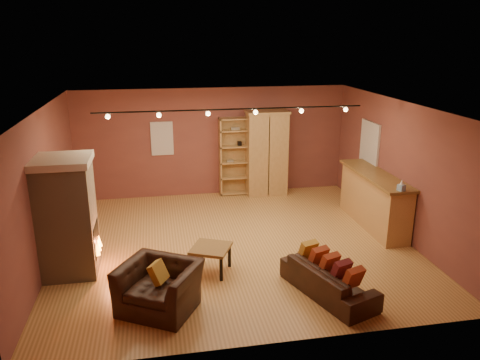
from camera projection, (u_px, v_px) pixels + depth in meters
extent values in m
plane|color=#A5753A|center=(234.00, 244.00, 9.52)|extent=(7.00, 7.00, 0.00)
plane|color=brown|center=(234.00, 107.00, 8.68)|extent=(7.00, 7.00, 0.00)
cube|color=brown|center=(213.00, 142.00, 12.15)|extent=(7.00, 0.02, 2.80)
cube|color=brown|center=(45.00, 189.00, 8.49)|extent=(0.02, 6.50, 2.80)
cube|color=brown|center=(400.00, 169.00, 9.71)|extent=(0.02, 6.50, 2.80)
cube|color=tan|center=(67.00, 220.00, 8.13)|extent=(0.90, 0.90, 2.00)
cube|color=beige|center=(60.00, 161.00, 7.81)|extent=(0.98, 0.98, 0.12)
cube|color=black|center=(94.00, 239.00, 8.32)|extent=(0.10, 0.65, 0.55)
cone|color=orange|center=(98.00, 245.00, 8.37)|extent=(0.10, 0.10, 0.22)
cube|color=silver|center=(162.00, 139.00, 11.86)|extent=(0.56, 0.04, 0.86)
cube|color=tan|center=(234.00, 155.00, 12.34)|extent=(0.84, 0.04, 2.05)
cube|color=tan|center=(220.00, 157.00, 12.14)|extent=(0.04, 0.33, 2.05)
cube|color=tan|center=(250.00, 156.00, 12.28)|extent=(0.04, 0.33, 2.05)
cube|color=gray|center=(230.00, 161.00, 12.22)|extent=(0.18, 0.12, 0.05)
cube|color=black|center=(240.00, 144.00, 12.13)|extent=(0.10, 0.10, 0.12)
cube|color=tan|center=(235.00, 192.00, 12.50)|extent=(0.84, 0.33, 0.04)
cube|color=tan|center=(235.00, 177.00, 12.38)|extent=(0.84, 0.33, 0.04)
cube|color=tan|center=(235.00, 162.00, 12.25)|extent=(0.84, 0.33, 0.03)
cube|color=tan|center=(235.00, 146.00, 12.13)|extent=(0.84, 0.33, 0.04)
cube|color=tan|center=(235.00, 130.00, 12.00)|extent=(0.84, 0.33, 0.04)
cube|color=tan|center=(235.00, 119.00, 11.91)|extent=(0.84, 0.33, 0.04)
cube|color=tan|center=(266.00, 154.00, 12.22)|extent=(1.03, 0.56, 2.16)
cube|color=olive|center=(269.00, 157.00, 11.96)|extent=(0.02, 0.01, 2.06)
cube|color=tan|center=(267.00, 112.00, 11.89)|extent=(1.09, 0.62, 0.06)
cube|color=tan|center=(374.00, 201.00, 10.30)|extent=(0.54, 2.39, 1.14)
cube|color=olive|center=(376.00, 175.00, 10.12)|extent=(0.66, 2.51, 0.06)
cube|color=#83ABD2|center=(401.00, 188.00, 9.01)|extent=(0.15, 0.15, 0.11)
cone|color=white|center=(402.00, 182.00, 8.98)|extent=(0.08, 0.08, 0.10)
cube|color=silver|center=(370.00, 143.00, 10.94)|extent=(0.05, 0.90, 1.00)
imported|color=black|center=(328.00, 275.00, 7.59)|extent=(1.08, 1.83, 0.69)
cube|color=#9E3B1F|center=(353.00, 278.00, 7.07)|extent=(0.36, 0.32, 0.36)
cube|color=maroon|center=(341.00, 270.00, 7.30)|extent=(0.36, 0.32, 0.36)
cube|color=#9E3B1F|center=(329.00, 263.00, 7.53)|extent=(0.36, 0.32, 0.36)
cube|color=#9E3B1F|center=(318.00, 256.00, 7.75)|extent=(0.36, 0.32, 0.36)
cube|color=#BC8C30|center=(308.00, 250.00, 7.98)|extent=(0.36, 0.32, 0.36)
imported|color=black|center=(159.00, 280.00, 7.15)|extent=(1.36, 1.21, 1.00)
cube|color=#BC8C30|center=(158.00, 272.00, 7.11)|extent=(0.35, 0.38, 0.34)
cube|color=olive|center=(211.00, 248.00, 8.28)|extent=(0.85, 0.85, 0.05)
cube|color=black|center=(198.00, 269.00, 8.06)|extent=(0.05, 0.05, 0.43)
cube|color=black|center=(228.00, 266.00, 8.15)|extent=(0.05, 0.05, 0.43)
cube|color=black|center=(195.00, 255.00, 8.56)|extent=(0.05, 0.05, 0.43)
cube|color=black|center=(224.00, 253.00, 8.65)|extent=(0.05, 0.05, 0.43)
cylinder|color=black|center=(232.00, 109.00, 8.90)|extent=(5.20, 0.03, 0.03)
sphere|color=#FFD88C|center=(108.00, 117.00, 8.52)|extent=(0.09, 0.09, 0.09)
sphere|color=#FFD88C|center=(159.00, 115.00, 8.68)|extent=(0.09, 0.09, 0.09)
sphere|color=#FFD88C|center=(208.00, 114.00, 8.84)|extent=(0.09, 0.09, 0.09)
sphere|color=#FFD88C|center=(256.00, 112.00, 9.00)|extent=(0.09, 0.09, 0.09)
sphere|color=#FFD88C|center=(301.00, 111.00, 9.16)|extent=(0.09, 0.09, 0.09)
sphere|color=#FFD88C|center=(346.00, 109.00, 9.32)|extent=(0.09, 0.09, 0.09)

